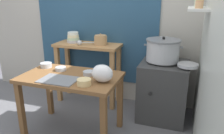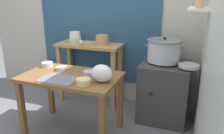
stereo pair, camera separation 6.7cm
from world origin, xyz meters
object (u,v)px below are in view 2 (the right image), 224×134
Objects in this scene: bowl_stack_enamel at (75,37)px; prep_bowl_1 at (83,82)px; prep_bowl_2 at (61,68)px; back_shelf_table at (90,58)px; steamer_pot at (164,50)px; prep_table at (71,84)px; wide_pan at (189,66)px; prep_bowl_4 at (101,69)px; ladle at (82,43)px; prep_bowl_3 at (47,64)px; plastic_bag at (102,73)px; prep_bowl_0 at (89,73)px; serving_tray at (59,79)px; stove_block at (164,91)px; clay_pot at (102,40)px.

prep_bowl_1 is (0.67, -1.06, -0.22)m from bowl_stack_enamel.
bowl_stack_enamel is 0.80m from prep_bowl_2.
back_shelf_table is at bearing 112.67° from prep_bowl_1.
prep_table is at bearing -142.27° from steamer_pot.
wide_pan is 1.02m from prep_bowl_4.
wide_pan is at bearing -6.03° from ladle.
steamer_pot reaches higher than prep_bowl_3.
ladle is at bearing 92.66° from prep_bowl_2.
bowl_stack_enamel is 1.23m from plastic_bag.
back_shelf_table is 7.16× the size of prep_bowl_0.
prep_bowl_1 reaches higher than prep_bowl_2.
bowl_stack_enamel reaches higher than serving_tray.
plastic_bag is at bearing -57.23° from back_shelf_table.
back_shelf_table reaches higher than prep_table.
prep_bowl_1 reaches higher than stove_block.
back_shelf_table is (-0.16, 0.83, 0.07)m from prep_table.
stove_block is 1.95× the size of serving_tray.
wide_pan reaches higher than serving_tray.
wide_pan is at bearing 24.49° from prep_table.
ladle reaches higher than prep_bowl_3.
prep_bowl_3 is (-0.47, -0.66, -0.22)m from clay_pot.
clay_pot is at bearing 102.26° from prep_bowl_1.
plastic_bag is 0.27m from prep_bowl_0.
serving_tray is 2.77× the size of prep_bowl_1.
back_shelf_table is 0.71m from prep_bowl_2.
back_shelf_table is 2.01× the size of steamer_pot.
steamer_pot is 1.33m from serving_tray.
ladle is 2.16× the size of prep_bowl_2.
wide_pan is at bearing -10.58° from back_shelf_table.
serving_tray is at bearing 173.79° from prep_bowl_1.
prep_bowl_0 is at bearing -141.91° from stove_block.
plastic_bag is at bearing -16.37° from prep_bowl_2.
ladle is 0.78m from prep_bowl_0.
serving_tray is (-0.05, -0.17, 0.12)m from prep_table.
clay_pot is 0.97m from plastic_bag.
prep_bowl_1 is (-0.70, -0.90, 0.37)m from stove_block.
prep_bowl_2 is at bearing 117.09° from serving_tray.
prep_table is 4.88× the size of plastic_bag.
stove_block is 1.31m from ladle.
ladle is (-1.19, 0.02, 0.55)m from stove_block.
clay_pot reaches higher than stove_block.
serving_tray is 2.98× the size of prep_bowl_0.
prep_bowl_0 is at bearing -64.56° from back_shelf_table.
prep_bowl_3 is at bearing 138.53° from serving_tray.
clay_pot reaches higher than prep_bowl_3.
steamer_pot reaches higher than wide_pan.
stove_block is at bearing 40.53° from serving_tray.
ladle reaches higher than back_shelf_table.
stove_block reaches higher than prep_table.
plastic_bag is at bearing -143.01° from wide_pan.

